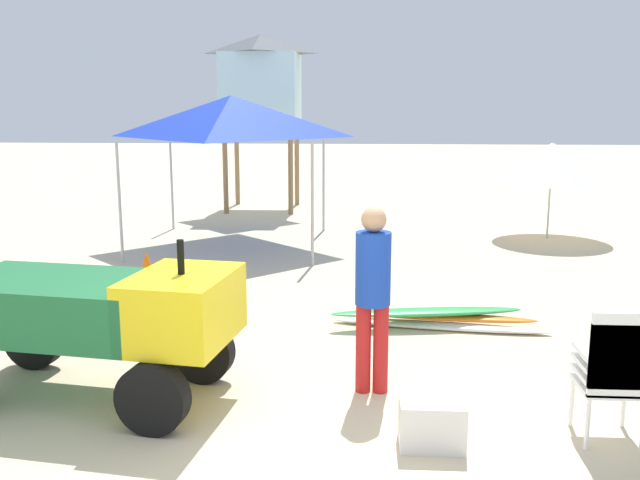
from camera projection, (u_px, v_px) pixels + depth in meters
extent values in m
plane|color=beige|center=(293.00, 461.00, 5.28)|extent=(80.00, 80.00, 0.00)
cube|color=#1E6B38|center=(58.00, 305.00, 6.33)|extent=(1.94, 1.35, 0.50)
cube|color=yellow|center=(183.00, 308.00, 6.08)|extent=(0.95, 1.20, 0.60)
cylinder|color=black|center=(181.00, 257.00, 5.99)|extent=(0.07, 0.07, 0.30)
cylinder|color=black|center=(203.00, 352.00, 6.73)|extent=(0.62, 0.27, 0.60)
cylinder|color=black|center=(153.00, 398.00, 5.68)|extent=(0.62, 0.27, 0.60)
cylinder|color=black|center=(34.00, 339.00, 7.10)|extent=(0.62, 0.27, 0.60)
cube|color=white|center=(609.00, 386.00, 5.57)|extent=(0.48, 0.48, 0.04)
cube|color=white|center=(621.00, 373.00, 5.31)|extent=(0.48, 0.04, 0.40)
cube|color=white|center=(610.00, 375.00, 5.55)|extent=(0.48, 0.48, 0.04)
cube|color=white|center=(622.00, 361.00, 5.30)|extent=(0.48, 0.04, 0.40)
cube|color=white|center=(610.00, 365.00, 5.53)|extent=(0.48, 0.48, 0.04)
cube|color=white|center=(623.00, 350.00, 5.28)|extent=(0.48, 0.04, 0.40)
cube|color=white|center=(611.00, 354.00, 5.52)|extent=(0.48, 0.48, 0.04)
cube|color=white|center=(624.00, 339.00, 5.26)|extent=(0.48, 0.04, 0.40)
cylinder|color=white|center=(624.00, 403.00, 5.80)|extent=(0.04, 0.04, 0.42)
cylinder|color=white|center=(572.00, 402.00, 5.83)|extent=(0.04, 0.04, 0.42)
cylinder|color=white|center=(588.00, 424.00, 5.42)|extent=(0.04, 0.04, 0.42)
ellipsoid|color=white|center=(440.00, 326.00, 8.35)|extent=(2.59, 0.59, 0.08)
ellipsoid|color=orange|center=(446.00, 317.00, 8.42)|extent=(2.14, 0.46, 0.08)
ellipsoid|color=green|center=(427.00, 312.00, 8.35)|extent=(2.32, 0.63, 0.08)
cylinder|color=red|center=(363.00, 348.00, 6.48)|extent=(0.14, 0.14, 0.84)
cylinder|color=red|center=(381.00, 348.00, 6.47)|extent=(0.14, 0.14, 0.84)
cylinder|color=#193FB2|center=(373.00, 269.00, 6.33)|extent=(0.32, 0.32, 0.67)
sphere|color=tan|center=(374.00, 220.00, 6.24)|extent=(0.23, 0.23, 0.23)
cylinder|color=#B2B2B7|center=(120.00, 203.00, 11.59)|extent=(0.05, 0.05, 2.02)
cylinder|color=#B2B2B7|center=(312.00, 205.00, 11.39)|extent=(0.05, 0.05, 2.02)
cylinder|color=#B2B2B7|center=(172.00, 181.00, 14.70)|extent=(0.05, 0.05, 2.02)
cylinder|color=#B2B2B7|center=(324.00, 182.00, 14.51)|extent=(0.05, 0.05, 2.02)
pyramid|color=#1938BF|center=(231.00, 116.00, 12.78)|extent=(3.18, 3.18, 0.74)
cylinder|color=olive|center=(225.00, 172.00, 16.76)|extent=(0.12, 0.12, 1.98)
cylinder|color=olive|center=(291.00, 173.00, 16.67)|extent=(0.12, 0.12, 1.98)
cylinder|color=olive|center=(237.00, 166.00, 18.29)|extent=(0.12, 0.12, 1.98)
cylinder|color=olive|center=(297.00, 167.00, 18.19)|extent=(0.12, 0.12, 1.98)
cube|color=silver|center=(261.00, 92.00, 17.11)|extent=(1.80, 1.80, 1.80)
pyramid|color=#4C5156|center=(261.00, 44.00, 16.89)|extent=(1.98, 1.98, 0.45)
cylinder|color=beige|center=(550.00, 191.00, 13.70)|extent=(0.04, 0.04, 1.88)
cone|color=white|center=(552.00, 162.00, 13.60)|extent=(2.19, 2.19, 0.77)
cone|color=orange|center=(147.00, 268.00, 10.31)|extent=(0.35, 0.35, 0.50)
cube|color=white|center=(432.00, 423.00, 5.50)|extent=(0.50, 0.38, 0.38)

